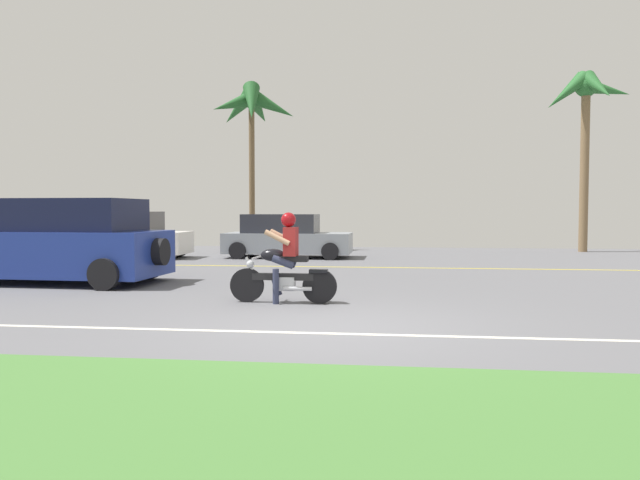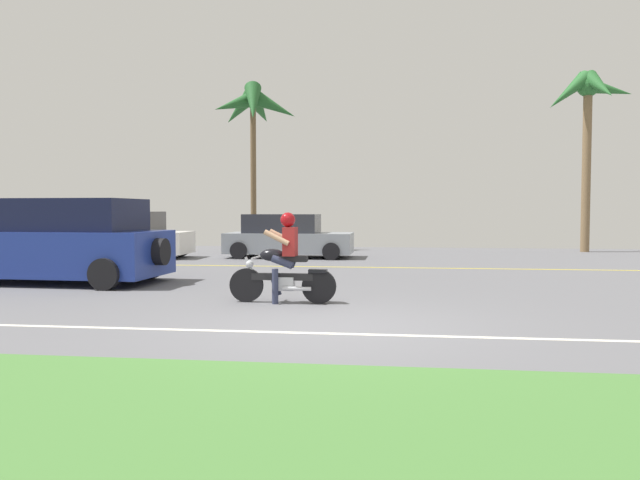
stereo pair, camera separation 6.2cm
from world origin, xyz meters
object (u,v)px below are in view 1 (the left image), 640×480
(palm_tree_0, at_px, (251,111))
(palm_tree_1, at_px, (585,103))
(motorcyclist, at_px, (284,265))
(parked_car_0, at_px, (131,236))
(suv_nearby, at_px, (59,242))
(parked_car_1, at_px, (286,237))

(palm_tree_0, relative_size, palm_tree_1, 0.95)
(motorcyclist, relative_size, parked_car_0, 0.50)
(suv_nearby, bearing_deg, motorcyclist, -22.56)
(motorcyclist, bearing_deg, parked_car_0, 127.01)
(suv_nearby, relative_size, parked_car_1, 1.13)
(parked_car_0, xyz_separation_m, palm_tree_0, (3.06, 4.45, 4.83))
(motorcyclist, height_order, palm_tree_0, palm_tree_0)
(parked_car_1, relative_size, palm_tree_1, 0.61)
(parked_car_0, bearing_deg, palm_tree_0, 55.54)
(suv_nearby, height_order, palm_tree_0, palm_tree_0)
(parked_car_1, bearing_deg, palm_tree_0, 119.55)
(parked_car_0, bearing_deg, suv_nearby, -77.86)
(parked_car_1, bearing_deg, palm_tree_1, 21.01)
(motorcyclist, xyz_separation_m, parked_car_1, (-1.73, 9.90, 0.03))
(motorcyclist, bearing_deg, palm_tree_0, 105.64)
(motorcyclist, height_order, suv_nearby, suv_nearby)
(parked_car_0, xyz_separation_m, parked_car_1, (5.12, 0.82, -0.03))
(palm_tree_1, bearing_deg, parked_car_1, -158.99)
(suv_nearby, relative_size, parked_car_0, 1.29)
(suv_nearby, bearing_deg, parked_car_1, 64.59)
(motorcyclist, relative_size, suv_nearby, 0.39)
(palm_tree_0, bearing_deg, palm_tree_1, 2.33)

